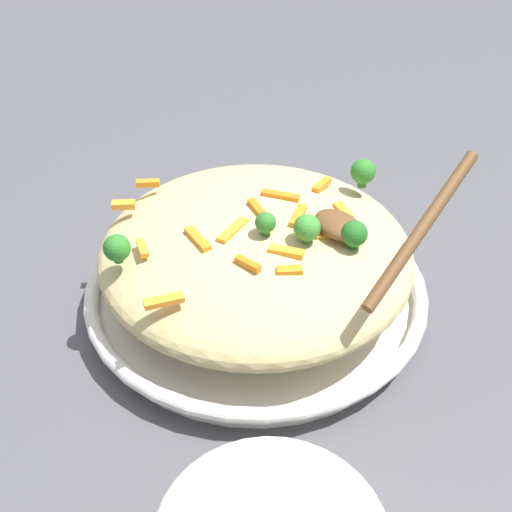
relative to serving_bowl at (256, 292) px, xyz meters
The scene contains 24 objects.
ground_plane 0.02m from the serving_bowl, ahead, with size 2.40×2.40×0.00m, color #4C4C51.
serving_bowl is the anchor object (origin of this frame).
pasta_mound 0.06m from the serving_bowl, ahead, with size 0.34×0.33×0.09m, color #D1BA7A.
carrot_piece_0 0.17m from the serving_bowl, 71.60° to the right, with size 0.04×0.01×0.01m, color orange.
carrot_piece_1 0.12m from the serving_bowl, 37.00° to the left, with size 0.03×0.01×0.01m, color orange.
carrot_piece_2 0.12m from the serving_bowl, 99.18° to the right, with size 0.04×0.01×0.01m, color orange.
carrot_piece_3 0.11m from the serving_bowl, ahead, with size 0.03×0.01×0.01m, color orange.
carrot_piece_4 0.11m from the serving_bowl, 113.80° to the left, with size 0.04×0.01×0.01m, color orange.
carrot_piece_5 0.10m from the serving_bowl, 142.97° to the left, with size 0.03×0.01×0.01m, color orange.
carrot_piece_6 0.17m from the serving_bowl, 140.15° to the right, with size 0.02×0.01×0.01m, color orange.
carrot_piece_7 0.11m from the serving_bowl, 61.00° to the left, with size 0.04×0.01×0.01m, color orange.
carrot_piece_8 0.12m from the serving_bowl, 42.71° to the right, with size 0.03×0.01×0.01m, color orange.
carrot_piece_9 0.13m from the serving_bowl, 68.47° to the left, with size 0.03×0.01×0.01m, color orange.
carrot_piece_10 0.14m from the serving_bowl, 98.94° to the left, with size 0.03×0.01×0.01m, color orange.
carrot_piece_11 0.10m from the serving_bowl, 84.47° to the right, with size 0.04×0.01×0.01m, color orange.
carrot_piece_12 0.12m from the serving_bowl, 13.60° to the right, with size 0.02×0.01×0.01m, color orange.
carrot_piece_13 0.17m from the serving_bowl, 159.14° to the right, with size 0.03×0.01×0.01m, color orange.
carrot_piece_14 0.15m from the serving_bowl, 107.08° to the right, with size 0.03×0.01×0.01m, color orange.
broccoli_floret_0 0.15m from the serving_bowl, 34.06° to the left, with size 0.03×0.03×0.03m.
broccoli_floret_1 0.11m from the serving_bowl, 14.66° to the right, with size 0.02×0.02×0.03m.
broccoli_floret_2 0.18m from the serving_bowl, 86.73° to the left, with size 0.03×0.03×0.03m.
broccoli_floret_3 0.13m from the serving_bowl, 20.83° to the left, with size 0.03×0.03×0.03m.
broccoli_floret_4 0.18m from the serving_bowl, 103.22° to the right, with size 0.03×0.03×0.03m.
serving_spoon 0.17m from the serving_bowl, 34.56° to the left, with size 0.14×0.18×0.09m.
Camera 1 is at (0.48, -0.35, 0.54)m, focal length 49.52 mm.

